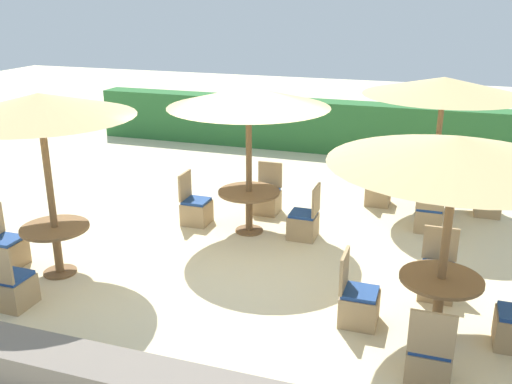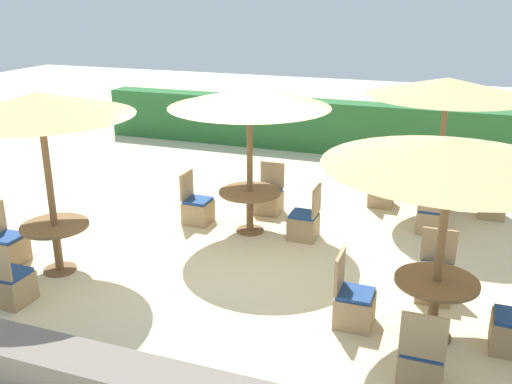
# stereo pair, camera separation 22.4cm
# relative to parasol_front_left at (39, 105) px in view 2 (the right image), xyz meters

# --- Properties ---
(ground_plane) EXTENTS (40.00, 40.00, 0.00)m
(ground_plane) POSITION_rel_parasol_front_left_xyz_m (2.41, 1.31, -2.48)
(ground_plane) COLOR beige
(hedge_row) EXTENTS (13.00, 0.70, 1.31)m
(hedge_row) POSITION_rel_parasol_front_left_xyz_m (2.41, 8.02, -1.82)
(hedge_row) COLOR #2D6B33
(hedge_row) RESTS_ON ground_plane
(stone_border) EXTENTS (10.00, 0.56, 0.41)m
(stone_border) POSITION_rel_parasol_front_left_xyz_m (2.41, -2.14, -2.27)
(stone_border) COLOR slate
(stone_border) RESTS_ON ground_plane
(parasol_front_left) EXTENTS (2.55, 2.55, 2.65)m
(parasol_front_left) POSITION_rel_parasol_front_left_xyz_m (0.00, 0.00, 0.00)
(parasol_front_left) COLOR brown
(parasol_front_left) RESTS_ON ground_plane
(round_table_front_left) EXTENTS (0.97, 0.97, 0.74)m
(round_table_front_left) POSITION_rel_parasol_front_left_xyz_m (0.00, 0.00, -1.92)
(round_table_front_left) COLOR brown
(round_table_front_left) RESTS_ON ground_plane
(patio_chair_front_left_west) EXTENTS (0.46, 0.46, 0.93)m
(patio_chair_front_left_west) POSITION_rel_parasol_front_left_xyz_m (-0.90, -0.05, -2.22)
(patio_chair_front_left_west) COLOR tan
(patio_chair_front_left_west) RESTS_ON ground_plane
(patio_chair_front_left_south) EXTENTS (0.46, 0.46, 0.93)m
(patio_chair_front_left_south) POSITION_rel_parasol_front_left_xyz_m (0.02, -0.99, -2.22)
(patio_chair_front_left_south) COLOR tan
(patio_chair_front_left_south) RESTS_ON ground_plane
(parasol_front_right) EXTENTS (2.80, 2.80, 2.46)m
(parasol_front_right) POSITION_rel_parasol_front_left_xyz_m (5.30, 0.10, -0.19)
(parasol_front_right) COLOR brown
(parasol_front_right) RESTS_ON ground_plane
(round_table_front_right) EXTENTS (0.97, 0.97, 0.76)m
(round_table_front_right) POSITION_rel_parasol_front_left_xyz_m (5.30, 0.10, -1.90)
(round_table_front_right) COLOR brown
(round_table_front_right) RESTS_ON ground_plane
(patio_chair_front_right_west) EXTENTS (0.46, 0.46, 0.93)m
(patio_chair_front_right_west) POSITION_rel_parasol_front_left_xyz_m (4.36, 0.06, -2.22)
(patio_chair_front_right_west) COLOR tan
(patio_chair_front_right_west) RESTS_ON ground_plane
(patio_chair_front_right_north) EXTENTS (0.46, 0.46, 0.93)m
(patio_chair_front_right_north) POSITION_rel_parasol_front_left_xyz_m (5.27, 1.07, -2.22)
(patio_chair_front_right_north) COLOR tan
(patio_chair_front_right_north) RESTS_ON ground_plane
(patio_chair_front_right_south) EXTENTS (0.46, 0.46, 0.93)m
(patio_chair_front_right_south) POSITION_rel_parasol_front_left_xyz_m (5.25, -0.84, -2.22)
(patio_chair_front_right_south) COLOR tan
(patio_chair_front_right_south) RESTS_ON ground_plane
(parasol_back_right) EXTENTS (2.85, 2.85, 2.51)m
(parasol_back_right) POSITION_rel_parasol_front_left_xyz_m (5.07, 4.45, -0.14)
(parasol_back_right) COLOR brown
(parasol_back_right) RESTS_ON ground_plane
(round_table_back_right) EXTENTS (1.13, 1.13, 0.74)m
(round_table_back_right) POSITION_rel_parasol_front_left_xyz_m (5.07, 4.45, -1.88)
(round_table_back_right) COLOR brown
(round_table_back_right) RESTS_ON ground_plane
(patio_chair_back_right_east) EXTENTS (0.46, 0.46, 0.93)m
(patio_chair_back_right_east) POSITION_rel_parasol_front_left_xyz_m (6.08, 4.51, -2.22)
(patio_chair_back_right_east) COLOR tan
(patio_chair_back_right_east) RESTS_ON ground_plane
(patio_chair_back_right_west) EXTENTS (0.46, 0.46, 0.93)m
(patio_chair_back_right_west) POSITION_rel_parasol_front_left_xyz_m (4.05, 4.44, -2.22)
(patio_chair_back_right_west) COLOR tan
(patio_chair_back_right_west) RESTS_ON ground_plane
(patio_chair_back_right_north) EXTENTS (0.46, 0.46, 0.93)m
(patio_chair_back_right_north) POSITION_rel_parasol_front_left_xyz_m (5.11, 5.47, -2.22)
(patio_chair_back_right_north) COLOR tan
(patio_chair_back_right_north) RESTS_ON ground_plane
(patio_chair_back_right_south) EXTENTS (0.46, 0.46, 0.93)m
(patio_chair_back_right_south) POSITION_rel_parasol_front_left_xyz_m (5.06, 3.38, -2.22)
(patio_chair_back_right_south) COLOR tan
(patio_chair_back_right_south) RESTS_ON ground_plane
(parasol_center) EXTENTS (2.65, 2.65, 2.49)m
(parasol_center) POSITION_rel_parasol_front_left_xyz_m (2.13, 2.36, -0.16)
(parasol_center) COLOR brown
(parasol_center) RESTS_ON ground_plane
(round_table_center) EXTENTS (1.05, 1.05, 0.74)m
(round_table_center) POSITION_rel_parasol_front_left_xyz_m (2.13, 2.36, -1.90)
(round_table_center) COLOR brown
(round_table_center) RESTS_ON ground_plane
(patio_chair_center_east) EXTENTS (0.46, 0.46, 0.93)m
(patio_chair_center_east) POSITION_rel_parasol_front_left_xyz_m (3.09, 2.40, -2.22)
(patio_chair_center_east) COLOR tan
(patio_chair_center_east) RESTS_ON ground_plane
(patio_chair_center_west) EXTENTS (0.46, 0.46, 0.93)m
(patio_chair_center_west) POSITION_rel_parasol_front_left_xyz_m (1.11, 2.41, -2.22)
(patio_chair_center_west) COLOR tan
(patio_chair_center_west) RESTS_ON ground_plane
(patio_chair_center_north) EXTENTS (0.46, 0.46, 0.93)m
(patio_chair_center_north) POSITION_rel_parasol_front_left_xyz_m (2.15, 3.33, -2.22)
(patio_chair_center_north) COLOR tan
(patio_chair_center_north) RESTS_ON ground_plane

